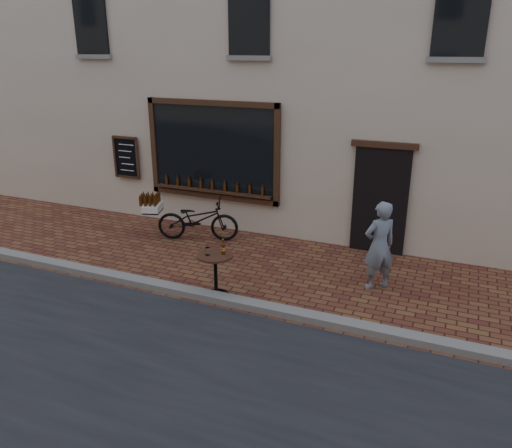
% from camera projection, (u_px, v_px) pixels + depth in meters
% --- Properties ---
extents(ground, '(90.00, 90.00, 0.00)m').
position_uv_depth(ground, '(222.00, 308.00, 8.22)').
color(ground, '#51231A').
rests_on(ground, ground).
extents(kerb, '(90.00, 0.25, 0.12)m').
position_uv_depth(kerb, '(227.00, 300.00, 8.37)').
color(kerb, slate).
rests_on(kerb, ground).
extents(shop_building, '(28.00, 6.20, 10.00)m').
position_uv_depth(shop_building, '(336.00, 6.00, 12.18)').
color(shop_building, '#C5B29B').
rests_on(shop_building, ground).
extents(cargo_bicycle, '(2.15, 1.19, 1.01)m').
position_uv_depth(cargo_bicycle, '(196.00, 219.00, 11.00)').
color(cargo_bicycle, black).
rests_on(cargo_bicycle, ground).
extents(bistro_table, '(0.61, 0.61, 1.05)m').
position_uv_depth(bistro_table, '(216.00, 267.00, 8.43)').
color(bistro_table, black).
rests_on(bistro_table, ground).
extents(pedestrian, '(0.70, 0.67, 1.61)m').
position_uv_depth(pedestrian, '(379.00, 246.00, 8.66)').
color(pedestrian, slate).
rests_on(pedestrian, ground).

